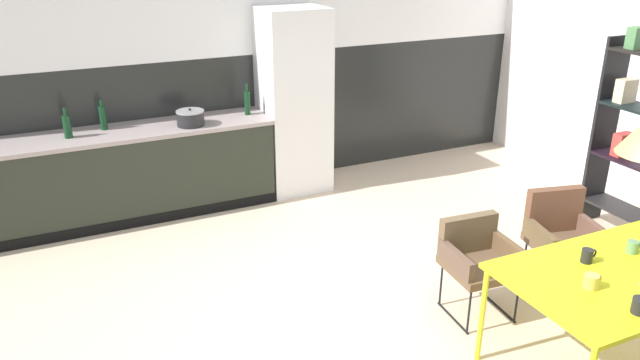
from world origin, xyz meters
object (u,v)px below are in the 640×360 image
at_px(dining_table, 627,277).
at_px(mug_white_ceramic, 640,306).
at_px(bottle_wine_green, 103,117).
at_px(bottle_spice_small, 67,126).
at_px(cooking_pot, 190,118).
at_px(bottle_vinegar_dark, 247,102).
at_px(refrigerator_column, 294,101).
at_px(mug_short_terracotta, 588,256).
at_px(armchair_near_window, 560,229).
at_px(mug_tall_blue, 591,281).
at_px(armchair_far_side, 477,253).
at_px(mug_wide_latte, 633,247).

height_order(dining_table, mug_white_ceramic, mug_white_ceramic).
relative_size(mug_white_ceramic, bottle_wine_green, 0.45).
relative_size(bottle_wine_green, bottle_spice_small, 1.01).
relative_size(cooking_pot, bottle_vinegar_dark, 0.84).
relative_size(refrigerator_column, mug_short_terracotta, 16.86).
bearing_deg(armchair_near_window, mug_tall_blue, 64.74).
bearing_deg(armchair_far_side, bottle_spice_small, -42.64).
xyz_separation_m(dining_table, mug_short_terracotta, (-0.14, 0.19, 0.09)).
bearing_deg(mug_white_ceramic, mug_tall_blue, 98.19).
bearing_deg(armchair_near_window, bottle_vinegar_dark, -47.60).
distance_m(mug_tall_blue, cooking_pot, 3.90).
bearing_deg(mug_white_ceramic, bottle_wine_green, 118.85).
xyz_separation_m(armchair_far_side, mug_white_ceramic, (0.08, -1.26, 0.30)).
height_order(mug_wide_latte, mug_white_ceramic, mug_white_ceramic).
xyz_separation_m(armchair_far_side, mug_short_terracotta, (0.25, -0.73, 0.29)).
relative_size(mug_wide_latte, bottle_vinegar_dark, 0.35).
height_order(mug_short_terracotta, bottle_vinegar_dark, bottle_vinegar_dark).
relative_size(mug_tall_blue, bottle_spice_small, 0.46).
bearing_deg(mug_tall_blue, armchair_far_side, 92.02).
xyz_separation_m(mug_tall_blue, mug_white_ceramic, (0.04, -0.30, 0.00)).
bearing_deg(mug_white_ceramic, mug_wide_latte, 42.64).
bearing_deg(bottle_spice_small, refrigerator_column, 0.50).
bearing_deg(mug_white_ceramic, refrigerator_column, 95.08).
relative_size(dining_table, mug_short_terracotta, 13.24).
bearing_deg(refrigerator_column, mug_wide_latte, -75.81).
bearing_deg(bottle_vinegar_dark, mug_short_terracotta, -73.46).
relative_size(armchair_near_window, bottle_wine_green, 2.81).
relative_size(refrigerator_column, bottle_wine_green, 6.77).
xyz_separation_m(dining_table, bottle_spice_small, (-2.91, 3.67, 0.32)).
height_order(mug_short_terracotta, mug_white_ceramic, same).
xyz_separation_m(dining_table, mug_white_ceramic, (-0.31, -0.34, 0.09)).
bearing_deg(dining_table, refrigerator_column, 100.33).
relative_size(mug_short_terracotta, mug_white_ceramic, 0.89).
xyz_separation_m(refrigerator_column, cooking_pot, (-1.13, -0.11, -0.01)).
bearing_deg(refrigerator_column, bottle_vinegar_dark, 178.44).
bearing_deg(bottle_vinegar_dark, refrigerator_column, -1.56).
relative_size(mug_tall_blue, bottle_wine_green, 0.45).
bearing_deg(mug_wide_latte, bottle_vinegar_dark, 111.62).
distance_m(mug_tall_blue, bottle_spice_small, 4.51).
xyz_separation_m(armchair_far_side, mug_tall_blue, (0.03, -0.96, 0.29)).
distance_m(armchair_far_side, bottle_spice_small, 3.76).
xyz_separation_m(mug_short_terracotta, mug_tall_blue, (-0.22, -0.23, -0.00)).
bearing_deg(armchair_far_side, mug_white_ceramic, 98.24).
xyz_separation_m(refrigerator_column, mug_white_ceramic, (0.36, -4.02, -0.20)).
distance_m(armchair_near_window, bottle_vinegar_dark, 3.25).
height_order(dining_table, bottle_wine_green, bottle_wine_green).
bearing_deg(mug_tall_blue, refrigerator_column, 94.83).
relative_size(armchair_far_side, bottle_vinegar_dark, 2.24).
distance_m(bottle_vinegar_dark, bottle_wine_green, 1.41).
bearing_deg(mug_tall_blue, armchair_near_window, 51.61).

